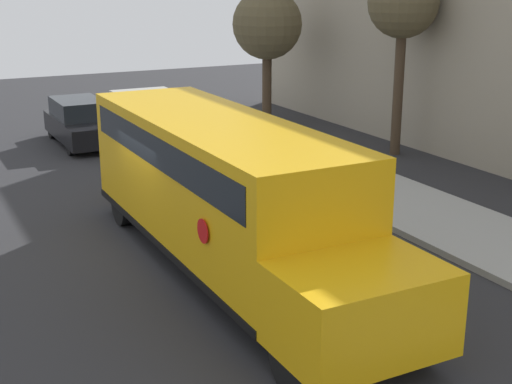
{
  "coord_description": "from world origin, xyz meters",
  "views": [
    {
      "loc": [
        14.23,
        -5.17,
        5.82
      ],
      "look_at": [
        2.13,
        1.09,
        1.68
      ],
      "focal_mm": 50.0,
      "sensor_mm": 36.0,
      "label": 1
    }
  ],
  "objects_px": {
    "parked_car": "(80,123)",
    "tree_near_sidewalk": "(403,6)",
    "school_bus": "(223,186)",
    "tree_far_sidewalk": "(267,25)"
  },
  "relations": [
    {
      "from": "parked_car",
      "to": "tree_near_sidewalk",
      "type": "xyz_separation_m",
      "value": [
        6.48,
        9.08,
        4.13
      ]
    },
    {
      "from": "school_bus",
      "to": "parked_car",
      "type": "xyz_separation_m",
      "value": [
        -12.68,
        0.21,
        -0.97
      ]
    },
    {
      "from": "school_bus",
      "to": "tree_near_sidewalk",
      "type": "distance_m",
      "value": 11.61
    },
    {
      "from": "school_bus",
      "to": "tree_near_sidewalk",
      "type": "relative_size",
      "value": 1.69
    },
    {
      "from": "school_bus",
      "to": "tree_near_sidewalk",
      "type": "height_order",
      "value": "tree_near_sidewalk"
    },
    {
      "from": "tree_far_sidewalk",
      "to": "parked_car",
      "type": "bearing_deg",
      "value": -87.4
    },
    {
      "from": "school_bus",
      "to": "tree_far_sidewalk",
      "type": "distance_m",
      "value": 15.45
    },
    {
      "from": "school_bus",
      "to": "tree_near_sidewalk",
      "type": "bearing_deg",
      "value": 123.72
    },
    {
      "from": "school_bus",
      "to": "tree_near_sidewalk",
      "type": "xyz_separation_m",
      "value": [
        -6.2,
        9.29,
        3.15
      ]
    },
    {
      "from": "tree_near_sidewalk",
      "to": "parked_car",
      "type": "bearing_deg",
      "value": -125.51
    }
  ]
}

